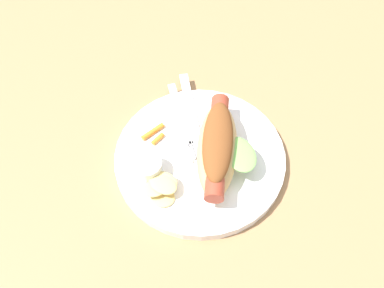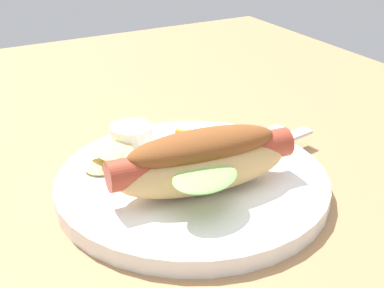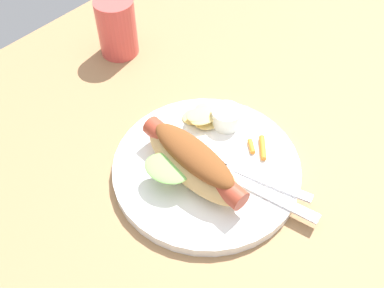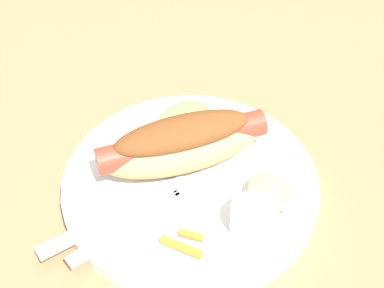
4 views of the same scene
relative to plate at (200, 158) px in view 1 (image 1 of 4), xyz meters
The scene contains 8 objects.
ground_plane 3.05cm from the plate, 16.06° to the left, with size 120.00×90.00×1.80cm, color #9E754C.
plate is the anchor object (origin of this frame).
hot_dog 4.65cm from the plate, ahead, with size 9.26×17.21×5.57cm.
sauce_ramekin 8.36cm from the plate, 159.80° to the right, with size 4.29×4.29×2.68cm, color white.
fork 7.07cm from the plate, 112.45° to the left, with size 4.91×15.27×0.40cm.
knife 8.29cm from the plate, 98.64° to the left, with size 15.56×1.40×0.36cm, color silver.
chips_pile 8.13cm from the plate, 134.55° to the right, with size 5.97×6.70×1.95cm.
carrot_garnish 7.87cm from the plate, 151.89° to the left, with size 3.61×3.99×0.80cm.
Camera 1 is at (-3.97, -35.27, 57.00)cm, focal length 41.24 mm.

